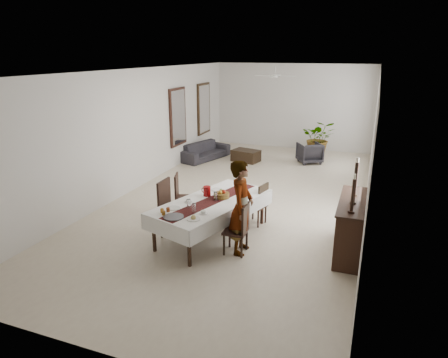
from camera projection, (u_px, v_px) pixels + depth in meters
floor at (243, 197)px, 10.39m from camera, size 6.00×12.00×0.00m
ceiling at (245, 70)px, 9.41m from camera, size 6.00×12.00×0.02m
wall_back at (292, 107)px, 15.24m from camera, size 6.00×0.02×3.20m
wall_front at (83, 236)px, 4.55m from camera, size 6.00×0.02×3.20m
wall_left at (140, 129)px, 10.91m from camera, size 0.02×12.00×3.20m
wall_right at (372, 146)px, 8.89m from camera, size 0.02×12.00×3.20m
dining_table_top at (212, 202)px, 7.96m from camera, size 1.71×2.65×0.05m
table_leg_fl at (154, 234)px, 7.47m from camera, size 0.09×0.09×0.72m
table_leg_fr at (189, 248)px, 6.94m from camera, size 0.09×0.09×0.72m
table_leg_bl at (229, 199)px, 9.22m from camera, size 0.09×0.09×0.72m
table_leg_br at (262, 208)px, 8.69m from camera, size 0.09×0.09×0.72m
tablecloth_top at (212, 201)px, 7.95m from camera, size 1.94×2.88×0.01m
tablecloth_drape_left at (190, 201)px, 8.35m from camera, size 0.80×2.52×0.31m
tablecloth_drape_right at (236, 215)px, 7.65m from camera, size 0.80×2.52×0.31m
tablecloth_drape_near at (164, 230)px, 7.01m from camera, size 1.15×0.37×0.31m
tablecloth_drape_far at (249, 191)px, 8.98m from camera, size 1.15×0.37×0.31m
table_runner at (212, 201)px, 7.95m from camera, size 1.10×2.55×0.00m
red_pitcher at (207, 191)px, 8.18m from camera, size 0.19×0.19×0.20m
pitcher_handle at (204, 190)px, 8.23m from camera, size 0.12×0.06×0.12m
wine_glass_near at (194, 208)px, 7.35m from camera, size 0.07×0.07×0.17m
wine_glass_mid at (189, 203)px, 7.56m from camera, size 0.07×0.07×0.17m
wine_glass_far at (215, 196)px, 7.93m from camera, size 0.07×0.07×0.17m
teacup_right at (203, 212)px, 7.30m from camera, size 0.09×0.09×0.06m
saucer_right at (203, 213)px, 7.31m from camera, size 0.15×0.15×0.01m
teacup_left at (188, 201)px, 7.85m from camera, size 0.09×0.09×0.06m
saucer_left at (188, 202)px, 7.86m from camera, size 0.15×0.15×0.01m
plate_near_right at (193, 219)px, 7.06m from camera, size 0.25×0.25×0.02m
bread_near_right at (193, 218)px, 7.05m from camera, size 0.09×0.09×0.09m
plate_near_left at (174, 208)px, 7.55m from camera, size 0.25×0.25×0.02m
plate_far_left at (217, 190)px, 8.56m from camera, size 0.25×0.25×0.02m
serving_tray at (174, 217)px, 7.14m from camera, size 0.37×0.37×0.02m
jam_jar_a at (164, 213)px, 7.24m from camera, size 0.07×0.07×0.08m
jam_jar_b at (162, 211)px, 7.35m from camera, size 0.07×0.07×0.08m
jam_jar_c at (168, 210)px, 7.39m from camera, size 0.07×0.07×0.08m
fruit_basket at (222, 195)px, 8.10m from camera, size 0.31×0.31×0.10m
fruit_red at (224, 192)px, 8.07m from camera, size 0.09×0.09×0.09m
fruit_green at (221, 191)px, 8.12m from camera, size 0.08×0.08×0.08m
fruit_yellow at (220, 192)px, 8.03m from camera, size 0.09×0.09×0.09m
chair_right_near_seat at (236, 231)px, 7.39m from camera, size 0.43×0.43×0.05m
chair_right_near_leg_fl at (242, 248)px, 7.26m from camera, size 0.04×0.04×0.41m
chair_right_near_leg_fr at (247, 240)px, 7.57m from camera, size 0.04×0.04×0.41m
chair_right_near_leg_bl at (224, 245)px, 7.36m from camera, size 0.04×0.04×0.41m
chair_right_near_leg_br at (230, 237)px, 7.67m from camera, size 0.04×0.04×0.41m
chair_right_near_back at (246, 218)px, 7.25m from camera, size 0.05×0.42×0.53m
chair_right_far_seat at (256, 206)px, 8.67m from camera, size 0.48×0.48×0.05m
chair_right_far_leg_fl at (258, 219)px, 8.52m from camera, size 0.05×0.05×0.39m
chair_right_far_leg_fr at (266, 214)px, 8.78m from camera, size 0.05×0.05×0.39m
chair_right_far_leg_bl at (245, 216)px, 8.70m from camera, size 0.05×0.05×0.39m
chair_right_far_leg_br at (253, 211)px, 8.95m from camera, size 0.05×0.05×0.39m
chair_right_far_back at (263, 196)px, 8.49m from camera, size 0.13×0.39×0.50m
chair_left_near_seat at (174, 212)px, 8.09m from camera, size 0.49×0.49×0.06m
chair_left_near_leg_fl at (171, 219)px, 8.42m from camera, size 0.05×0.05×0.49m
chair_left_near_leg_fr at (162, 226)px, 8.06m from camera, size 0.05×0.05×0.49m
chair_left_near_leg_bl at (188, 222)px, 8.29m from camera, size 0.05×0.05×0.49m
chair_left_near_leg_br at (179, 229)px, 7.93m from camera, size 0.05×0.05×0.49m
chair_left_near_back at (164, 195)px, 8.07m from camera, size 0.05×0.49×0.63m
chair_left_far_seat at (186, 198)px, 9.02m from camera, size 0.54×0.54×0.05m
chair_left_far_leg_fl at (179, 205)px, 9.27m from camera, size 0.05×0.05×0.42m
chair_left_far_leg_fr at (177, 211)px, 8.93m from camera, size 0.05×0.05×0.42m
chair_left_far_leg_bl at (194, 205)px, 9.26m from camera, size 0.05×0.05×0.42m
chair_left_far_leg_br at (193, 211)px, 8.93m from camera, size 0.05×0.05×0.42m
chair_left_far_back at (176, 186)px, 8.94m from camera, size 0.18×0.42×0.54m
woman at (241, 207)px, 7.30m from camera, size 0.48×0.68×1.78m
sideboard_body at (351, 227)px, 7.40m from camera, size 0.44×1.67×1.00m
sideboard_top at (353, 201)px, 7.24m from camera, size 0.49×1.74×0.03m
candlestick_near_base at (351, 212)px, 6.69m from camera, size 0.11×0.11×0.03m
candlestick_near_shaft at (353, 195)px, 6.60m from camera, size 0.06×0.06×0.56m
candlestick_near_candle at (355, 177)px, 6.50m from camera, size 0.04×0.04×0.09m
candlestick_mid_base at (353, 203)px, 7.08m from camera, size 0.11×0.11×0.03m
candlestick_mid_shaft at (355, 183)px, 6.97m from camera, size 0.06×0.06×0.72m
candlestick_mid_candle at (357, 160)px, 6.85m from camera, size 0.04×0.04×0.09m
candlestick_far_base at (354, 195)px, 7.48m from camera, size 0.11×0.11×0.03m
candlestick_far_shaft at (356, 178)px, 7.38m from camera, size 0.06×0.06×0.61m
candlestick_far_candle at (358, 160)px, 7.28m from camera, size 0.04×0.04×0.09m
sofa at (205, 151)px, 14.00m from camera, size 1.32×2.11×0.57m
armchair at (310, 153)px, 13.49m from camera, size 1.01×1.02×0.68m
coffee_table at (246, 156)px, 13.71m from camera, size 1.00×0.78×0.40m
potted_plant at (319, 138)px, 14.34m from camera, size 1.29×1.15×1.29m
mirror_frame_near at (178, 117)px, 12.85m from camera, size 0.06×1.05×1.85m
mirror_glass_near at (179, 117)px, 12.84m from camera, size 0.01×0.90×1.70m
mirror_frame_far at (204, 109)px, 14.72m from camera, size 0.06×1.05×1.85m
mirror_glass_far at (205, 109)px, 14.71m from camera, size 0.01×0.90×1.70m
fan_rod at (275, 69)px, 12.11m from camera, size 0.04×0.04×0.20m
fan_hub at (275, 76)px, 12.17m from camera, size 0.16×0.16×0.08m
fan_blade_n at (278, 75)px, 12.49m from camera, size 0.10×0.55×0.01m
fan_blade_s at (272, 77)px, 11.86m from camera, size 0.10×0.55×0.01m
fan_blade_e at (286, 76)px, 12.06m from camera, size 0.55×0.10×0.01m
fan_blade_w at (264, 76)px, 12.29m from camera, size 0.55×0.10×0.01m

